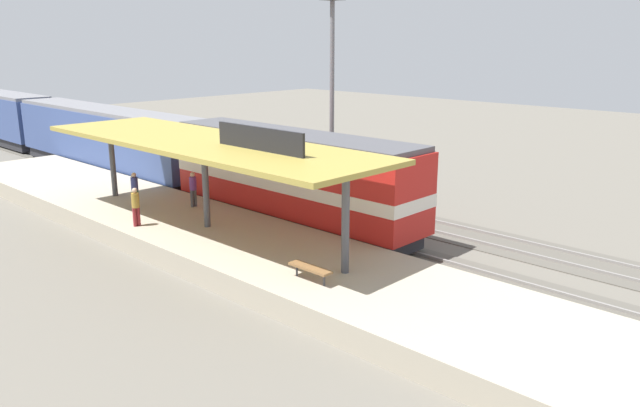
% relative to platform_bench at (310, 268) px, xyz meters
% --- Properties ---
extents(ground_plane, '(120.00, 120.00, 0.00)m').
position_rel_platform_bench_xyz_m(ground_plane, '(8.00, 7.67, -1.34)').
color(ground_plane, '#666056').
extents(track_near, '(3.20, 110.00, 0.16)m').
position_rel_platform_bench_xyz_m(track_near, '(6.00, 7.67, -1.31)').
color(track_near, '#565249').
rests_on(track_near, ground).
extents(track_far, '(3.20, 110.00, 0.16)m').
position_rel_platform_bench_xyz_m(track_far, '(10.60, 7.67, -1.31)').
color(track_far, '#565249').
rests_on(track_far, ground).
extents(platform, '(6.00, 44.00, 0.90)m').
position_rel_platform_bench_xyz_m(platform, '(1.40, 7.67, -0.89)').
color(platform, '#A89E89').
rests_on(platform, ground).
extents(station_canopy, '(5.20, 18.00, 4.70)m').
position_rel_platform_bench_xyz_m(station_canopy, '(1.40, 7.58, 3.19)').
color(station_canopy, '#47474C').
rests_on(station_canopy, platform).
extents(platform_bench, '(0.44, 1.70, 0.50)m').
position_rel_platform_bench_xyz_m(platform_bench, '(0.00, 0.00, 0.00)').
color(platform_bench, '#333338').
rests_on(platform_bench, platform).
extents(locomotive, '(2.93, 14.43, 4.44)m').
position_rel_platform_bench_xyz_m(locomotive, '(6.00, 7.15, 1.07)').
color(locomotive, '#28282D').
rests_on(locomotive, track_near).
extents(passenger_carriage_front, '(2.90, 20.00, 4.24)m').
position_rel_platform_bench_xyz_m(passenger_carriage_front, '(6.00, 25.15, 0.97)').
color(passenger_carriage_front, '#28282D').
rests_on(passenger_carriage_front, track_near).
extents(freight_car, '(2.80, 12.00, 3.54)m').
position_rel_platform_bench_xyz_m(freight_car, '(10.60, 12.19, 0.63)').
color(freight_car, '#28282D').
rests_on(freight_car, track_far).
extents(light_mast, '(1.10, 1.10, 11.70)m').
position_rel_platform_bench_xyz_m(light_mast, '(13.80, 11.70, 7.05)').
color(light_mast, slate).
rests_on(light_mast, ground).
extents(person_waiting, '(0.34, 0.34, 1.71)m').
position_rel_platform_bench_xyz_m(person_waiting, '(2.95, 10.87, 0.51)').
color(person_waiting, '#4C4C51').
rests_on(person_waiting, platform).
extents(person_walking, '(0.34, 0.34, 1.71)m').
position_rel_platform_bench_xyz_m(person_walking, '(0.96, 12.86, 0.51)').
color(person_walking, '#23603D').
rests_on(person_walking, platform).
extents(person_boarding, '(0.34, 0.34, 1.71)m').
position_rel_platform_bench_xyz_m(person_boarding, '(-0.68, 9.98, 0.51)').
color(person_boarding, maroon).
rests_on(person_boarding, platform).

